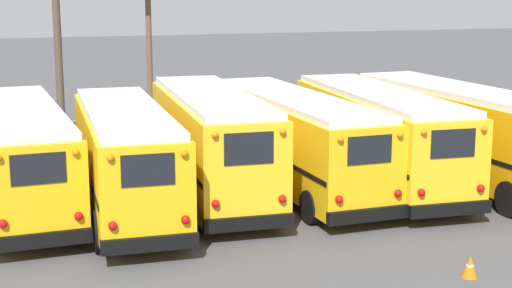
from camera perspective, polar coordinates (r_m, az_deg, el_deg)
ground_plane at (r=25.06m, az=0.18°, el=-3.77°), size 160.00×160.00×0.00m
school_bus_0 at (r=24.42m, az=-16.61°, el=-0.61°), size 2.90×10.35×3.07m
school_bus_1 at (r=23.20m, az=-9.48°, el=-0.82°), size 2.71×9.66×3.13m
school_bus_2 at (r=24.63m, az=-3.26°, el=0.25°), size 2.90×9.64×3.33m
school_bus_3 at (r=25.75m, az=2.73°, el=0.48°), size 2.81×10.71×3.08m
school_bus_4 at (r=26.50m, az=8.81°, el=0.77°), size 3.00×10.40×3.17m
school_bus_5 at (r=27.39m, az=14.70°, el=0.94°), size 3.02×10.98×3.21m
utility_pole at (r=37.18m, az=-14.22°, el=7.19°), size 1.80×0.35×7.82m
fence_line at (r=32.09m, az=-4.12°, el=1.42°), size 22.28×0.06×1.42m
traffic_cone at (r=18.86m, az=15.30°, el=-8.60°), size 0.36×0.36×0.51m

